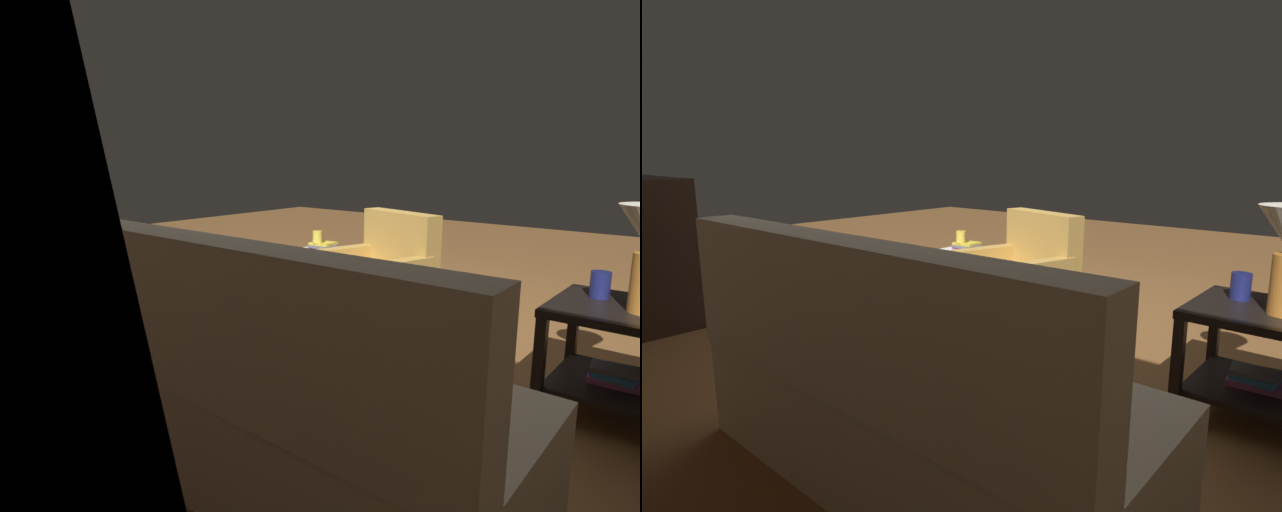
# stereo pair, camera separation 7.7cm
# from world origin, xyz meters

# --- Properties ---
(ground) EXTENTS (12.00, 12.00, 0.00)m
(ground) POSITION_xyz_m (0.00, 0.00, 0.00)
(ground) COLOR brown
(couch) EXTENTS (1.91, 0.87, 1.00)m
(couch) POSITION_xyz_m (-1.18, 1.89, 0.33)
(couch) COLOR beige
(couch) RESTS_ON ground
(armchair) EXTENTS (0.82, 0.84, 0.87)m
(armchair) POSITION_xyz_m (-0.53, 0.30, 0.36)
(armchair) COLOR #B78C3F
(armchair) RESTS_ON ground
(side_table) EXTENTS (0.64, 0.64, 0.55)m
(side_table) POSITION_xyz_m (-2.08, 0.45, 0.36)
(side_table) COLOR black
(side_table) RESTS_ON ground
(small_vase) EXTENTS (0.10, 0.10, 0.14)m
(small_vase) POSITION_xyz_m (-1.94, 0.35, 0.62)
(small_vase) COLOR navy
(small_vase) RESTS_ON side_table
(book_stack_shelf) EXTENTS (0.26, 0.21, 0.08)m
(book_stack_shelf) POSITION_xyz_m (-2.08, 0.45, 0.20)
(book_stack_shelf) COLOR #994C8C
(book_stack_shelf) RESTS_ON side_table
(laptop_desk) EXTENTS (0.56, 0.44, 0.48)m
(laptop_desk) POSITION_xyz_m (0.20, 1.01, 0.42)
(laptop_desk) COLOR olive
(laptop_desk) RESTS_ON ground
(laptop) EXTENTS (0.37, 0.33, 0.21)m
(laptop) POSITION_xyz_m (0.19, 1.05, 0.53)
(laptop) COLOR silver
(laptop) RESTS_ON laptop_desk
(wicker_hamper) EXTENTS (0.45, 0.45, 0.48)m
(wicker_hamper) POSITION_xyz_m (0.21, -0.02, 0.24)
(wicker_hamper) COLOR brown
(wicker_hamper) RESTS_ON ground
(book_stack_hamper) EXTENTS (0.22, 0.21, 0.07)m
(book_stack_hamper) POSITION_xyz_m (0.22, -0.03, 0.51)
(book_stack_hamper) COLOR #994C8C
(book_stack_hamper) RESTS_ON wicker_hamper
(yellow_mug) EXTENTS (0.08, 0.08, 0.10)m
(yellow_mug) POSITION_xyz_m (0.24, 0.02, 0.60)
(yellow_mug) COLOR yellow
(yellow_mug) RESTS_ON book_stack_hamper
(tv_remote) EXTENTS (0.09, 0.17, 0.02)m
(tv_remote) POSITION_xyz_m (0.31, -0.10, 0.49)
(tv_remote) COLOR #262628
(tv_remote) RESTS_ON wicker_hamper
(ottoman) EXTENTS (0.40, 0.40, 0.36)m
(ottoman) POSITION_xyz_m (1.19, -0.12, 0.31)
(ottoman) COLOR #AD8442
(ottoman) RESTS_ON ground
(circular_rug) EXTENTS (1.25, 1.25, 0.01)m
(circular_rug) POSITION_xyz_m (0.91, 1.07, 0.01)
(circular_rug) COLOR beige
(circular_rug) RESTS_ON ground
(pet_bowl_steel) EXTENTS (0.20, 0.20, 0.05)m
(pet_bowl_steel) POSITION_xyz_m (2.22, -0.18, 0.03)
(pet_bowl_steel) COLOR silver
(pet_bowl_steel) RESTS_ON ground
(potted_plant) EXTENTS (0.34, 0.34, 0.55)m
(potted_plant) POSITION_xyz_m (2.48, 1.03, 0.33)
(potted_plant) COLOR brown
(potted_plant) RESTS_ON ground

